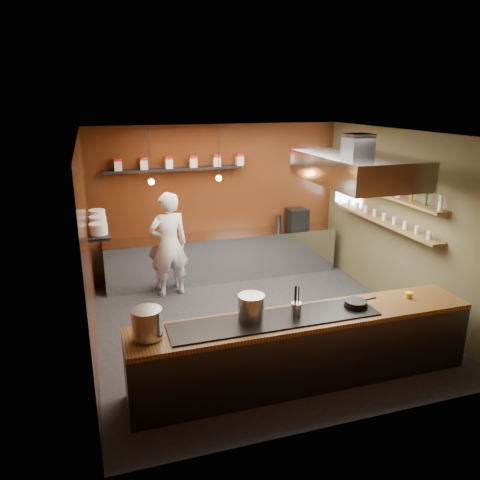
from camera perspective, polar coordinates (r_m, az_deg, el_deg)
name	(u,v)px	position (r m, az deg, el deg)	size (l,w,h in m)	color
floor	(260,325)	(7.62, 2.48, -10.29)	(5.00, 5.00, 0.00)	black
back_wall	(218,201)	(9.36, -2.64, 4.75)	(5.00, 5.00, 0.00)	#351709
left_wall	(88,251)	(6.65, -18.03, -1.30)	(5.00, 5.00, 0.00)	#351709
right_wall	(403,222)	(8.23, 19.22, 2.05)	(5.00, 5.00, 0.00)	brown
ceiling	(263,134)	(6.78, 2.82, 12.83)	(5.00, 5.00, 0.00)	silver
window_pane	(349,181)	(9.50, 13.16, 6.96)	(1.00, 1.00, 0.00)	white
prep_counter	(223,256)	(9.34, -2.03, -1.96)	(4.60, 0.65, 0.90)	silver
pass_counter	(304,348)	(6.10, 7.77, -12.95)	(4.40, 0.72, 0.94)	#38383D
tin_shelf	(173,169)	(8.92, -8.12, 8.55)	(2.60, 0.26, 0.04)	black
plate_shelf	(98,228)	(7.60, -16.90, 1.45)	(0.30, 1.40, 0.04)	black
bottle_shelf_upper	(386,195)	(8.28, 17.39, 5.31)	(0.26, 2.80, 0.04)	olive
bottle_shelf_lower	(384,222)	(8.39, 17.11, 2.17)	(0.26, 2.80, 0.04)	olive
extractor_hood	(356,168)	(7.04, 14.00, 8.46)	(1.20, 2.00, 0.72)	#38383D
pendant_left	(151,179)	(8.21, -10.78, 7.34)	(0.10, 0.10, 0.95)	black
pendant_right	(219,175)	(8.43, -2.60, 7.88)	(0.10, 0.10, 0.95)	black
storage_tins	(181,162)	(8.92, -7.20, 9.44)	(2.43, 0.13, 0.22)	beige
plate_stacks	(98,221)	(7.57, -16.97, 2.18)	(0.26, 1.16, 0.16)	white
bottles	(387,186)	(8.26, 17.48, 6.26)	(0.06, 2.66, 0.24)	silver
wine_glasses	(384,217)	(8.36, 17.16, 2.73)	(0.07, 2.37, 0.13)	silver
stockpot_large	(147,323)	(5.35, -11.26, -9.92)	(0.34, 0.34, 0.33)	#B3B5BA
stockpot_small	(251,307)	(5.66, 1.39, -8.15)	(0.32, 0.32, 0.30)	silver
utensil_crock	(296,309)	(5.80, 6.87, -8.37)	(0.13, 0.13, 0.17)	silver
frying_pan	(356,303)	(6.19, 13.97, -7.52)	(0.47, 0.30, 0.08)	black
butter_jar	(408,295)	(6.69, 19.85, -6.34)	(0.09, 0.09, 0.08)	yellow
espresso_machine	(297,218)	(9.74, 6.96, 2.68)	(0.39, 0.37, 0.39)	black
chef	(169,245)	(8.47, -8.66, -0.57)	(0.70, 0.46, 1.92)	white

